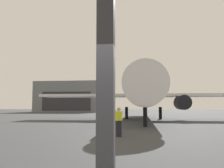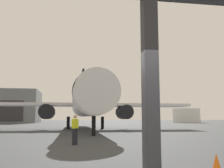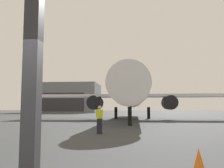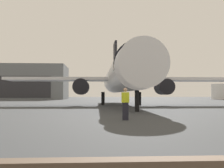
% 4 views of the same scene
% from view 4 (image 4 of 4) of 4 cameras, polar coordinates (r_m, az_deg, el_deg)
% --- Properties ---
extents(ground_plane, '(220.00, 220.00, 0.00)m').
position_cam_4_polar(ground_plane, '(42.90, 0.06, -4.01)').
color(ground_plane, '#383A3D').
extents(airplane, '(28.73, 31.81, 10.50)m').
position_cam_4_polar(airplane, '(34.37, 2.21, 1.51)').
color(airplane, silver).
rests_on(airplane, ground).
extents(ground_crew_worker, '(0.40, 0.54, 1.74)m').
position_cam_4_polar(ground_crew_worker, '(14.93, 2.77, -4.01)').
color(ground_crew_worker, black).
rests_on(ground_crew_worker, ground).
extents(distant_hangar, '(21.74, 14.22, 9.70)m').
position_cam_4_polar(distant_hangar, '(83.62, -16.85, 0.30)').
color(distant_hangar, slate).
rests_on(distant_hangar, ground).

